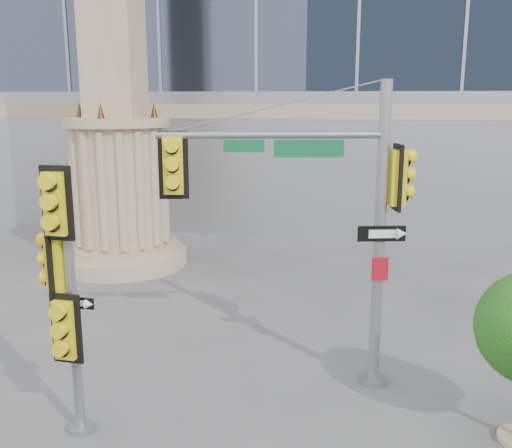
# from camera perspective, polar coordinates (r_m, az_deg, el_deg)

# --- Properties ---
(ground) EXTENTS (120.00, 120.00, 0.00)m
(ground) POSITION_cam_1_polar(r_m,az_deg,el_deg) (11.15, 0.05, -18.39)
(ground) COLOR #545456
(ground) RESTS_ON ground
(monument) EXTENTS (4.40, 4.40, 16.60)m
(monument) POSITION_cam_1_polar(r_m,az_deg,el_deg) (19.89, -13.82, 11.51)
(monument) COLOR tan
(monument) RESTS_ON ground
(main_signal_pole) EXTENTS (4.67, 1.26, 6.07)m
(main_signal_pole) POSITION_cam_1_polar(r_m,az_deg,el_deg) (10.96, 6.86, 2.07)
(main_signal_pole) COLOR slate
(main_signal_pole) RESTS_ON ground
(secondary_signal_pole) EXTENTS (0.82, 0.66, 4.77)m
(secondary_signal_pole) POSITION_cam_1_polar(r_m,az_deg,el_deg) (9.89, -18.66, -5.33)
(secondary_signal_pole) COLOR slate
(secondary_signal_pole) RESTS_ON ground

